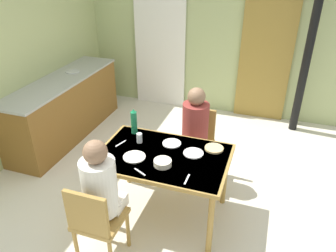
{
  "coord_description": "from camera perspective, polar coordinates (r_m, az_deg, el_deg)",
  "views": [
    {
      "loc": [
        1.07,
        -2.58,
        2.54
      ],
      "look_at": [
        0.15,
        0.1,
        0.99
      ],
      "focal_mm": 34.96,
      "sensor_mm": 36.0,
      "label": 1
    }
  ],
  "objects": [
    {
      "name": "dining_table",
      "position": [
        3.28,
        -0.85,
        -6.22
      ],
      "size": [
        1.3,
        0.87,
        0.74
      ],
      "color": "olive",
      "rests_on": "ground_plane"
    },
    {
      "name": "water_bottle_green_near",
      "position": [
        3.57,
        -5.95,
        0.73
      ],
      "size": [
        0.07,
        0.07,
        0.29
      ],
      "color": "#1E7A4C",
      "rests_on": "dining_table"
    },
    {
      "name": "ground_plane",
      "position": [
        3.78,
        -2.75,
        -13.67
      ],
      "size": [
        7.1,
        7.1,
        0.0
      ],
      "primitive_type": "plane",
      "color": "beige"
    },
    {
      "name": "kitchen_counter",
      "position": [
        5.11,
        -17.57,
        3.09
      ],
      "size": [
        0.61,
        2.19,
        0.91
      ],
      "color": "brown",
      "rests_on": "ground_plane"
    },
    {
      "name": "cutlery_knife_far",
      "position": [
        2.93,
        3.31,
        -9.26
      ],
      "size": [
        0.02,
        0.15,
        0.0
      ],
      "primitive_type": "cube",
      "rotation": [
        0.0,
        0.0,
        4.7
      ],
      "color": "silver",
      "rests_on": "dining_table"
    },
    {
      "name": "chair_near_diner",
      "position": [
        2.96,
        -12.49,
        -15.82
      ],
      "size": [
        0.4,
        0.4,
        0.87
      ],
      "color": "olive",
      "rests_on": "ground_plane"
    },
    {
      "name": "dinner_plate_near_right",
      "position": [
        3.41,
        0.65,
        -3.04
      ],
      "size": [
        0.19,
        0.19,
        0.01
      ],
      "primitive_type": "cylinder",
      "color": "white",
      "rests_on": "dining_table"
    },
    {
      "name": "cutlery_fork_far",
      "position": [
        3.02,
        -4.92,
        -7.98
      ],
      "size": [
        0.14,
        0.08,
        0.0
      ],
      "primitive_type": "cube",
      "rotation": [
        0.0,
        0.0,
        5.81
      ],
      "color": "silver",
      "rests_on": "dining_table"
    },
    {
      "name": "dinner_plate_far_center",
      "position": [
        3.27,
        4.45,
        -4.74
      ],
      "size": [
        0.2,
        0.2,
        0.01
      ],
      "primitive_type": "cylinder",
      "color": "white",
      "rests_on": "dining_table"
    },
    {
      "name": "door_wooden",
      "position": [
        5.46,
        16.58,
        11.09
      ],
      "size": [
        0.8,
        0.05,
        2.0
      ],
      "primitive_type": "cube",
      "color": "olive",
      "rests_on": "ground_plane"
    },
    {
      "name": "cutlery_knife_near",
      "position": [
        3.45,
        -8.25,
        -3.04
      ],
      "size": [
        0.06,
        0.15,
        0.0
      ],
      "primitive_type": "cube",
      "rotation": [
        0.0,
        0.0,
        1.26
      ],
      "color": "silver",
      "rests_on": "dining_table"
    },
    {
      "name": "chair_far_diner",
      "position": [
        3.97,
        5.07,
        -2.44
      ],
      "size": [
        0.4,
        0.4,
        0.87
      ],
      "rotation": [
        0.0,
        0.0,
        3.14
      ],
      "color": "olive",
      "rests_on": "ground_plane"
    },
    {
      "name": "person_near_diner",
      "position": [
        2.86,
        -11.72,
        -10.0
      ],
      "size": [
        0.3,
        0.37,
        0.77
      ],
      "color": "white",
      "rests_on": "ground_plane"
    },
    {
      "name": "wall_left",
      "position": [
        4.75,
        -25.07,
        10.4
      ],
      "size": [
        0.1,
        4.1,
        2.53
      ],
      "primitive_type": "cube",
      "color": "tan",
      "rests_on": "ground_plane"
    },
    {
      "name": "serving_bowl_center",
      "position": [
        3.08,
        -0.94,
        -6.42
      ],
      "size": [
        0.17,
        0.17,
        0.05
      ],
      "primitive_type": "cylinder",
      "color": "#F3E5CB",
      "rests_on": "dining_table"
    },
    {
      "name": "drinking_glass_by_near_diner",
      "position": [
        3.43,
        -5.01,
        -2.09
      ],
      "size": [
        0.06,
        0.06,
        0.1
      ],
      "primitive_type": "cylinder",
      "color": "silver",
      "rests_on": "dining_table"
    },
    {
      "name": "stove_pipe_column",
      "position": [
        5.14,
        23.3,
        12.0
      ],
      "size": [
        0.12,
        0.12,
        2.53
      ],
      "primitive_type": "cylinder",
      "color": "black",
      "rests_on": "ground_plane"
    },
    {
      "name": "bread_plate_sliced",
      "position": [
        3.35,
        8.04,
        -3.88
      ],
      "size": [
        0.19,
        0.19,
        0.02
      ],
      "primitive_type": "cylinder",
      "color": "#DBB77A",
      "rests_on": "dining_table"
    },
    {
      "name": "dinner_plate_near_left",
      "position": [
        3.22,
        -5.9,
        -5.38
      ],
      "size": [
        0.22,
        0.22,
        0.01
      ],
      "primitive_type": "cylinder",
      "color": "white",
      "rests_on": "dining_table"
    },
    {
      "name": "cutlery_fork_near",
      "position": [
        3.21,
        -10.82,
        -5.97
      ],
      "size": [
        0.1,
        0.13,
        0.0
      ],
      "primitive_type": "cube",
      "rotation": [
        0.0,
        0.0,
        2.2
      ],
      "color": "silver",
      "rests_on": "dining_table"
    },
    {
      "name": "wall_back",
      "position": [
        5.57,
        7.56,
        15.17
      ],
      "size": [
        4.48,
        0.1,
        2.53
      ],
      "primitive_type": "cube",
      "color": "#AAB579",
      "rests_on": "ground_plane"
    },
    {
      "name": "curtain_panel",
      "position": [
        5.75,
        -1.43,
        13.75
      ],
      "size": [
        0.9,
        0.03,
        2.12
      ],
      "primitive_type": "cube",
      "color": "white",
      "rests_on": "ground_plane"
    },
    {
      "name": "person_far_diner",
      "position": [
        3.71,
        4.73,
        0.27
      ],
      "size": [
        0.3,
        0.37,
        0.77
      ],
      "rotation": [
        0.0,
        0.0,
        3.14
      ],
      "color": "brown",
      "rests_on": "ground_plane"
    }
  ]
}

